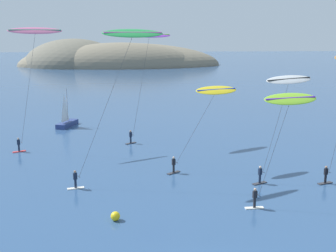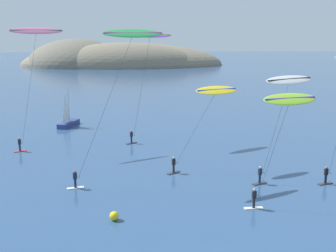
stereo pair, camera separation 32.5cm
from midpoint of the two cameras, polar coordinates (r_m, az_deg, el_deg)
headland_island at (r=184.53m, az=-7.28°, el=8.13°), size 87.06×45.79×22.81m
sailboat_near at (r=65.00m, az=-13.07°, el=0.60°), size 2.82×5.91×5.70m
kitesurfer_pink at (r=51.29m, az=-17.40°, el=11.00°), size 6.31×3.50×14.37m
kitesurfer_green at (r=38.44m, az=-5.04°, el=11.07°), size 9.19×4.55×14.09m
kitesurfer_lime at (r=33.86m, az=16.07°, el=2.33°), size 5.87×2.45×9.13m
kitesurfer_white at (r=40.29m, az=16.07°, el=5.06°), size 6.43×3.90×9.88m
kitesurfer_yellow at (r=42.46m, az=6.36°, el=4.01°), size 7.62×3.76×8.48m
kitesurfer_purple at (r=52.82m, az=-2.43°, el=11.26°), size 6.26×3.85×13.75m
marker_buoy at (r=32.23m, az=-7.01°, el=-12.00°), size 0.70×0.70×0.70m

